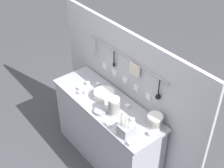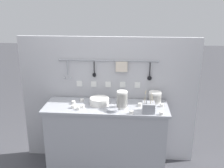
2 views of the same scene
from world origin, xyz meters
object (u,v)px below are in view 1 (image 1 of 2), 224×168
object	(u,v)px
cup_edge_far	(98,84)
cutlery_caddy	(126,130)
cup_centre	(127,106)
cup_back_left	(80,88)
cup_mid_row	(150,134)
bowl_stack_tall_left	(155,121)
steel_mixing_bowl	(100,111)
plate_stack	(104,95)
cup_beside_plates	(132,120)
cup_back_right	(80,93)
bowl_stack_nested_right	(114,106)
cup_front_left	(109,125)
cup_edge_near	(88,83)
cup_by_caddy	(86,93)
cup_front_right	(130,144)

from	to	relation	value
cup_edge_far	cutlery_caddy	bearing A→B (deg)	-17.52
cutlery_caddy	cup_centre	distance (m)	0.40
cup_back_left	cup_centre	distance (m)	0.63
cup_mid_row	cup_centre	xyz separation A→B (m)	(-0.46, 0.10, 0.00)
cup_mid_row	cup_edge_far	bearing A→B (deg)	175.07
bowl_stack_tall_left	cutlery_caddy	world-z (taller)	cutlery_caddy
cup_edge_far	steel_mixing_bowl	bearing A→B (deg)	-33.46
plate_stack	cup_mid_row	xyz separation A→B (m)	(0.75, -0.01, -0.02)
cup_beside_plates	cup_back_right	bearing A→B (deg)	-166.88
bowl_stack_nested_right	cup_front_left	world-z (taller)	bowl_stack_nested_right
cup_mid_row	cup_beside_plates	distance (m)	0.26
cup_edge_far	cup_back_right	bearing A→B (deg)	-88.89
cutlery_caddy	cup_front_left	world-z (taller)	cutlery_caddy
cup_mid_row	cup_back_left	size ratio (longest dim) A/B	1.00
plate_stack	cutlery_caddy	xyz separation A→B (m)	(0.59, -0.18, 0.01)
cup_edge_near	cup_front_left	bearing A→B (deg)	-18.72
cup_centre	cup_by_caddy	distance (m)	0.53
bowl_stack_nested_right	cup_front_left	distance (m)	0.21
cup_by_caddy	cup_front_right	size ratio (longest dim) A/B	1.00
bowl_stack_tall_left	cup_centre	bearing A→B (deg)	-175.50
cup_beside_plates	cup_back_left	bearing A→B (deg)	-170.87
cup_mid_row	cup_front_left	size ratio (longest dim) A/B	1.00
cutlery_caddy	cup_front_right	bearing A→B (deg)	-25.59
cutlery_caddy	cup_front_right	distance (m)	0.16
cup_mid_row	cup_back_right	bearing A→B (deg)	-170.01
steel_mixing_bowl	cup_centre	distance (m)	0.31
cup_front_left	cup_front_right	xyz separation A→B (m)	(0.33, 0.00, 0.00)
steel_mixing_bowl	cup_edge_far	size ratio (longest dim) A/B	2.75
bowl_stack_tall_left	cup_edge_near	world-z (taller)	bowl_stack_tall_left
plate_stack	cutlery_caddy	distance (m)	0.61
cutlery_caddy	cup_by_caddy	world-z (taller)	cutlery_caddy
bowl_stack_nested_right	cup_edge_near	xyz separation A→B (m)	(-0.60, 0.08, -0.09)
cup_edge_far	plate_stack	bearing A→B (deg)	-18.99
cutlery_caddy	cup_back_right	size ratio (longest dim) A/B	5.65
cup_centre	cup_edge_near	world-z (taller)	same
bowl_stack_nested_right	plate_stack	size ratio (longest dim) A/B	0.88
bowl_stack_tall_left	cup_back_right	xyz separation A→B (m)	(-0.91, -0.30, -0.05)
cup_by_caddy	cup_mid_row	bearing A→B (deg)	7.01
bowl_stack_tall_left	cup_edge_far	world-z (taller)	bowl_stack_tall_left
steel_mixing_bowl	cup_front_left	xyz separation A→B (m)	(0.22, -0.06, 0.00)
cup_back_left	cup_front_left	bearing A→B (deg)	-8.92
steel_mixing_bowl	bowl_stack_nested_right	bearing A→B (deg)	44.30
steel_mixing_bowl	cup_edge_far	bearing A→B (deg)	146.54
bowl_stack_nested_right	cup_back_right	world-z (taller)	bowl_stack_nested_right
cutlery_caddy	cup_by_caddy	bearing A→B (deg)	175.71
cup_mid_row	cup_centre	size ratio (longest dim) A/B	1.00
cup_back_left	cup_centre	world-z (taller)	same
steel_mixing_bowl	cup_edge_near	world-z (taller)	cup_edge_near
cup_front_left	cup_front_right	size ratio (longest dim) A/B	1.00
cutlery_caddy	cup_back_right	xyz separation A→B (m)	(-0.81, 0.00, -0.04)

